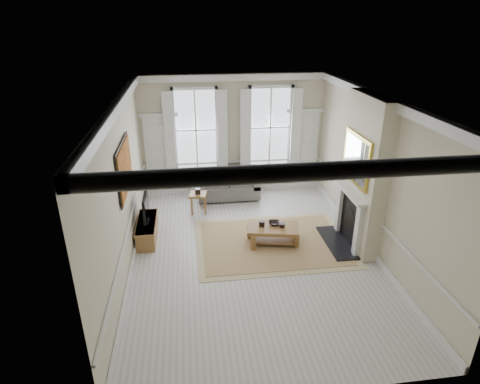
{
  "coord_description": "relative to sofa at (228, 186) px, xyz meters",
  "views": [
    {
      "loc": [
        -1.28,
        -7.4,
        4.85
      ],
      "look_at": [
        -0.2,
        0.61,
        1.25
      ],
      "focal_mm": 30.0,
      "sensor_mm": 36.0,
      "label": 1
    }
  ],
  "objects": [
    {
      "name": "window_right",
      "position": [
        1.26,
        0.44,
        1.55
      ],
      "size": [
        1.26,
        0.2,
        2.2
      ],
      "primitive_type": null,
      "color": "#B2BCC6",
      "rests_on": "back_wall"
    },
    {
      "name": "window_left",
      "position": [
        -0.84,
        0.44,
        1.55
      ],
      "size": [
        1.26,
        0.2,
        2.2
      ],
      "primitive_type": null,
      "color": "#B2BCC6",
      "rests_on": "back_wall"
    },
    {
      "name": "ceramic_pot_b",
      "position": [
        0.94,
        -2.74,
        0.12
      ],
      "size": [
        0.13,
        0.13,
        0.09
      ],
      "primitive_type": "cylinder",
      "color": "black",
      "rests_on": "coffee_table"
    },
    {
      "name": "floor",
      "position": [
        0.21,
        -3.11,
        -0.35
      ],
      "size": [
        7.2,
        7.2,
        0.0
      ],
      "primitive_type": "plane",
      "color": "#B7B5AD",
      "rests_on": "ground"
    },
    {
      "name": "ceiling",
      "position": [
        0.21,
        -3.11,
        3.05
      ],
      "size": [
        7.2,
        7.2,
        0.0
      ],
      "primitive_type": "plane",
      "rotation": [
        3.14,
        0.0,
        0.0
      ],
      "color": "white",
      "rests_on": "back_wall"
    },
    {
      "name": "sofa",
      "position": [
        0.0,
        0.0,
        0.0
      ],
      "size": [
        1.73,
        0.84,
        0.83
      ],
      "color": "#585855",
      "rests_on": "floor"
    },
    {
      "name": "fireplace",
      "position": [
        2.41,
        -2.91,
        0.38
      ],
      "size": [
        0.21,
        1.45,
        1.33
      ],
      "color": "silver",
      "rests_on": "floor"
    },
    {
      "name": "door_left",
      "position": [
        -1.84,
        0.45,
        0.8
      ],
      "size": [
        0.9,
        0.08,
        2.3
      ],
      "primitive_type": "cube",
      "color": "silver",
      "rests_on": "floor"
    },
    {
      "name": "tv_stand",
      "position": [
        -2.13,
        -2.1,
        -0.12
      ],
      "size": [
        0.41,
        1.28,
        0.46
      ],
      "primitive_type": "cube",
      "color": "olive",
      "rests_on": "floor"
    },
    {
      "name": "rug",
      "position": [
        0.74,
        -2.69,
        -0.34
      ],
      "size": [
        3.5,
        2.6,
        0.02
      ],
      "primitive_type": "cube",
      "color": "tan",
      "rests_on": "floor"
    },
    {
      "name": "coffee_table",
      "position": [
        0.74,
        -2.69,
        -0.0
      ],
      "size": [
        1.26,
        0.88,
        0.43
      ],
      "rotation": [
        0.0,
        0.0,
        -0.2
      ],
      "color": "olive",
      "rests_on": "rug"
    },
    {
      "name": "tv",
      "position": [
        -2.11,
        -2.1,
        0.5
      ],
      "size": [
        0.08,
        0.9,
        0.68
      ],
      "color": "black",
      "rests_on": "tv_stand"
    },
    {
      "name": "painting",
      "position": [
        -2.35,
        -2.81,
        1.7
      ],
      "size": [
        0.05,
        1.66,
        1.06
      ],
      "primitive_type": "cube",
      "color": "#C37A21",
      "rests_on": "left_wall"
    },
    {
      "name": "ceramic_pot_a",
      "position": [
        0.49,
        -2.64,
        0.15
      ],
      "size": [
        0.13,
        0.13,
        0.13
      ],
      "primitive_type": "cylinder",
      "color": "black",
      "rests_on": "coffee_table"
    },
    {
      "name": "bowl",
      "position": [
        0.79,
        -2.59,
        0.11
      ],
      "size": [
        0.29,
        0.29,
        0.06
      ],
      "primitive_type": "imported",
      "rotation": [
        0.0,
        0.0,
        -0.12
      ],
      "color": "black",
      "rests_on": "coffee_table"
    },
    {
      "name": "right_wall",
      "position": [
        2.81,
        -3.11,
        1.35
      ],
      "size": [
        0.0,
        7.2,
        7.2
      ],
      "primitive_type": "plane",
      "rotation": [
        1.57,
        0.0,
        -1.57
      ],
      "color": "beige",
      "rests_on": "floor"
    },
    {
      "name": "side_table",
      "position": [
        -0.89,
        -0.83,
        0.07
      ],
      "size": [
        0.5,
        0.5,
        0.53
      ],
      "rotation": [
        0.0,
        0.0,
        -0.17
      ],
      "color": "olive",
      "rests_on": "floor"
    },
    {
      "name": "back_wall",
      "position": [
        0.21,
        0.49,
        1.35
      ],
      "size": [
        5.2,
        0.0,
        5.2
      ],
      "primitive_type": "plane",
      "rotation": [
        1.57,
        0.0,
        0.0
      ],
      "color": "beige",
      "rests_on": "floor"
    },
    {
      "name": "hearth",
      "position": [
        2.21,
        -2.91,
        -0.33
      ],
      "size": [
        0.55,
        1.5,
        0.05
      ],
      "primitive_type": "cube",
      "color": "black",
      "rests_on": "floor"
    },
    {
      "name": "mirror",
      "position": [
        2.42,
        -2.91,
        1.7
      ],
      "size": [
        0.06,
        1.26,
        1.06
      ],
      "primitive_type": "cube",
      "color": "gold",
      "rests_on": "chimney_breast"
    },
    {
      "name": "chimney_breast",
      "position": [
        2.64,
        -2.91,
        1.35
      ],
      "size": [
        0.35,
        1.7,
        3.38
      ],
      "primitive_type": "cube",
      "color": "beige",
      "rests_on": "floor"
    },
    {
      "name": "door_right",
      "position": [
        2.26,
        0.45,
        0.8
      ],
      "size": [
        0.9,
        0.08,
        2.3
      ],
      "primitive_type": "cube",
      "color": "silver",
      "rests_on": "floor"
    },
    {
      "name": "left_wall",
      "position": [
        -2.39,
        -3.11,
        1.35
      ],
      "size": [
        0.0,
        7.2,
        7.2
      ],
      "primitive_type": "plane",
      "rotation": [
        1.57,
        0.0,
        1.57
      ],
      "color": "beige",
      "rests_on": "floor"
    }
  ]
}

